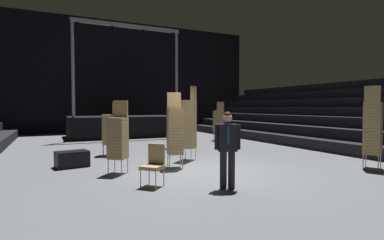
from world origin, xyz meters
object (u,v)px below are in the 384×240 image
Objects in this scene: stage_riser at (123,125)px; man_with_tie at (228,146)px; chair_stack_mid_centre at (373,127)px; equipment_road_case at (72,159)px; chair_stack_mid_left at (175,130)px; loose_chair_near_man at (154,163)px; chair_stack_front_left at (188,123)px; chair_stack_rear_right at (175,123)px; chair_stack_front_right at (118,137)px; chair_stack_mid_right at (219,121)px; chair_stack_rear_left at (109,129)px.

man_with_tie is (-0.55, -12.72, 0.25)m from stage_riser.
chair_stack_mid_centre reaches higher than man_with_tie.
equipment_road_case is (-7.89, 3.95, -0.96)m from chair_stack_mid_centre.
chair_stack_mid_centre is (5.16, -2.53, 0.08)m from chair_stack_mid_left.
loose_chair_near_man is (-1.21, -1.71, -0.58)m from chair_stack_mid_left.
man_with_tie is 3.71m from chair_stack_front_left.
stage_riser is 6.22m from chair_stack_rear_right.
man_with_tie is at bearing -142.40° from chair_stack_front_left.
chair_stack_front_right is 0.89× the size of chair_stack_mid_left.
chair_stack_front_left is at bearing -111.02° from chair_stack_rear_right.
chair_stack_front_left is at bearing -88.89° from stage_riser.
chair_stack_front_left is at bearing -118.38° from chair_stack_mid_left.
man_with_tie is at bearing -109.91° from chair_stack_rear_right.
man_with_tie is 2.64m from chair_stack_mid_left.
chair_stack_mid_right is at bearing -116.91° from chair_stack_mid_left.
chair_stack_front_right is 2.18× the size of equipment_road_case.
chair_stack_rear_left is at bearing -53.61° from chair_stack_mid_left.
chair_stack_mid_left is 2.17m from loose_chair_near_man.
chair_stack_rear_right is at bearing -69.60° from chair_stack_rear_left.
chair_stack_mid_right is at bearing 29.73° from equipment_road_case.
chair_stack_front_right reaches higher than equipment_road_case.
chair_stack_mid_right is 8.28m from chair_stack_mid_centre.
chair_stack_front_left reaches higher than chair_stack_mid_right.
equipment_road_case is (-2.73, 1.42, -0.87)m from chair_stack_mid_left.
chair_stack_front_right is (-1.84, 2.55, 0.04)m from man_with_tie.
man_with_tie is at bearing -118.53° from chair_stack_mid_right.
chair_stack_mid_left reaches higher than chair_stack_rear_left.
stage_riser is at bearing -65.97° from chair_stack_front_right.
chair_stack_front_right is 7.26m from chair_stack_mid_centre.
chair_stack_rear_right reaches higher than chair_stack_mid_right.
stage_riser is 3.25× the size of chair_stack_front_right.
stage_riser reaches higher than equipment_road_case.
chair_stack_rear_left is at bearing -58.30° from chair_stack_front_right.
chair_stack_front_right is 8.73m from chair_stack_mid_right.
chair_stack_mid_centre is at bearing -87.11° from chair_stack_mid_right.
stage_riser is 13.39m from chair_stack_mid_centre.
stage_riser is at bearing -80.84° from chair_stack_mid_left.
chair_stack_mid_right reaches higher than chair_stack_rear_left.
loose_chair_near_man is at bearing -128.39° from chair_stack_mid_right.
stage_riser reaches higher than chair_stack_front_right.
chair_stack_mid_left reaches higher than chair_stack_mid_right.
chair_stack_front_right is 1.00× the size of chair_stack_rear_left.
chair_stack_front_right is 1.68m from chair_stack_mid_left.
chair_stack_mid_right reaches higher than loose_chair_near_man.
chair_stack_mid_centre is (0.32, -8.27, 0.17)m from chair_stack_mid_right.
chair_stack_front_left reaches higher than man_with_tie.
equipment_road_case is at bearing 147.52° from chair_stack_rear_left.
chair_stack_front_right is at bearing 15.78° from chair_stack_mid_left.
chair_stack_front_right is (-2.39, -10.17, 0.28)m from stage_riser.
chair_stack_rear_left is at bearing -41.14° from loose_chair_near_man.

